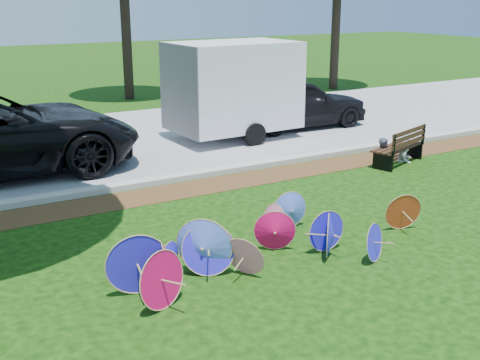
% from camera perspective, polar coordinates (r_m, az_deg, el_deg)
% --- Properties ---
extents(ground, '(90.00, 90.00, 0.00)m').
position_cam_1_polar(ground, '(8.32, 3.95, -9.99)').
color(ground, black).
rests_on(ground, ground).
extents(mulch_strip, '(90.00, 1.00, 0.01)m').
position_cam_1_polar(mulch_strip, '(12.02, -8.03, -1.40)').
color(mulch_strip, '#472D16').
rests_on(mulch_strip, ground).
extents(curb, '(90.00, 0.30, 0.12)m').
position_cam_1_polar(curb, '(12.63, -9.24, -0.28)').
color(curb, '#B7B5AD').
rests_on(curb, ground).
extents(street, '(90.00, 8.00, 0.01)m').
position_cam_1_polar(street, '(16.46, -14.43, 3.28)').
color(street, gray).
rests_on(street, ground).
extents(parasol_pile, '(5.43, 1.93, 0.86)m').
position_cam_1_polar(parasol_pile, '(8.68, 0.25, -6.12)').
color(parasol_pile, '#4F6EE5').
rests_on(parasol_pile, ground).
extents(dark_pickup, '(4.43, 1.95, 1.49)m').
position_cam_1_polar(dark_pickup, '(18.01, 5.29, 7.29)').
color(dark_pickup, black).
rests_on(dark_pickup, ground).
extents(cargo_trailer, '(3.39, 2.24, 2.91)m').
position_cam_1_polar(cargo_trailer, '(16.47, -0.61, 8.96)').
color(cargo_trailer, white).
rests_on(cargo_trailer, ground).
extents(park_bench, '(1.74, 1.11, 0.85)m').
position_cam_1_polar(park_bench, '(14.51, 14.68, 3.15)').
color(park_bench, black).
rests_on(park_bench, ground).
extents(person_left, '(0.49, 0.36, 1.25)m').
position_cam_1_polar(person_left, '(14.26, 13.59, 3.82)').
color(person_left, '#363849').
rests_on(person_left, ground).
extents(person_right, '(0.59, 0.53, 0.99)m').
position_cam_1_polar(person_right, '(14.77, 15.54, 3.61)').
color(person_right, silver).
rests_on(person_right, ground).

